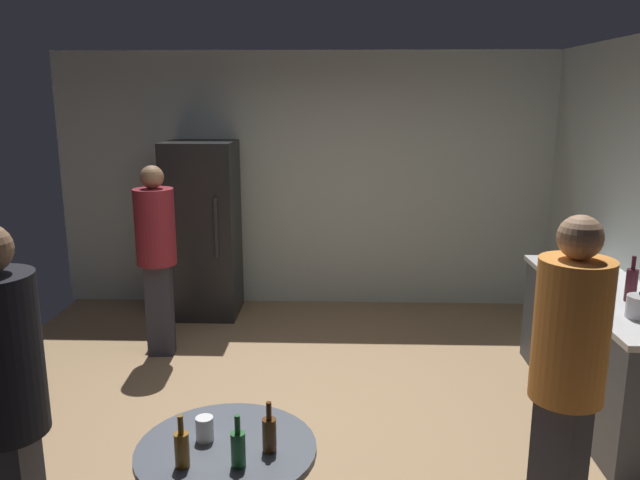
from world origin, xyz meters
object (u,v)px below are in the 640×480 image
refrigerator (203,230)px  person_in_black_shirt (4,395)px  person_in_maroon_shirt (156,246)px  person_in_orange_shirt (568,366)px  beer_bottle_brown (269,433)px  plastic_cup_white (205,429)px  wine_bottle_on_counter (631,284)px  beer_bottle_green (238,448)px  beer_bottle_amber (182,448)px  foreground_table (227,468)px

refrigerator → person_in_black_shirt: 3.91m
refrigerator → person_in_black_shirt: size_ratio=1.02×
person_in_maroon_shirt → person_in_orange_shirt: bearing=42.0°
person_in_orange_shirt → person_in_maroon_shirt: 3.58m
refrigerator → person_in_maroon_shirt: (-0.17, -1.08, 0.08)m
refrigerator → beer_bottle_brown: size_ratio=7.83×
refrigerator → plastic_cup_white: refrigerator is taller
wine_bottle_on_counter → person_in_orange_shirt: 1.58m
beer_bottle_brown → person_in_maroon_shirt: person_in_maroon_shirt is taller
plastic_cup_white → person_in_maroon_shirt: person_in_maroon_shirt is taller
beer_bottle_green → person_in_black_shirt: size_ratio=0.13×
wine_bottle_on_counter → plastic_cup_white: wine_bottle_on_counter is taller
beer_bottle_amber → person_in_orange_shirt: (1.72, 0.43, 0.20)m
beer_bottle_green → person_in_black_shirt: bearing=179.7°
beer_bottle_green → person_in_black_shirt: 0.99m
foreground_table → beer_bottle_amber: beer_bottle_amber is taller
beer_bottle_brown → beer_bottle_amber: bearing=-159.9°
beer_bottle_amber → plastic_cup_white: 0.21m
beer_bottle_brown → beer_bottle_green: 0.17m
foreground_table → wine_bottle_on_counter: bearing=33.2°
beer_bottle_brown → beer_bottle_green: bearing=-134.9°
wine_bottle_on_counter → person_in_maroon_shirt: person_in_maroon_shirt is taller
plastic_cup_white → person_in_orange_shirt: size_ratio=0.06×
refrigerator → beer_bottle_green: 4.03m
refrigerator → beer_bottle_amber: (0.76, -3.92, -0.08)m
wine_bottle_on_counter → plastic_cup_white: 2.99m
wine_bottle_on_counter → person_in_orange_shirt: size_ratio=0.18×
foreground_table → plastic_cup_white: bearing=153.4°
wine_bottle_on_counter → beer_bottle_green: 2.94m
refrigerator → person_in_maroon_shirt: 1.09m
plastic_cup_white → refrigerator: bearing=102.3°
person_in_maroon_shirt → person_in_black_shirt: bearing=-1.7°
refrigerator → foreground_table: size_ratio=2.25×
foreground_table → person_in_maroon_shirt: (-1.08, 2.69, 0.35)m
person_in_orange_shirt → refrigerator: bearing=-90.6°
beer_bottle_brown → plastic_cup_white: beer_bottle_brown is taller
person_in_orange_shirt → person_in_maroon_shirt: person_in_orange_shirt is taller
foreground_table → person_in_orange_shirt: (1.56, 0.28, 0.39)m
beer_bottle_green → foreground_table: bearing=119.0°
plastic_cup_white → person_in_maroon_shirt: size_ratio=0.07×
refrigerator → plastic_cup_white: size_ratio=16.36×
beer_bottle_green → person_in_orange_shirt: (1.48, 0.42, 0.20)m
refrigerator → beer_bottle_amber: size_ratio=7.83×
beer_bottle_brown → person_in_black_shirt: (-1.09, -0.11, 0.22)m
beer_bottle_amber → person_in_maroon_shirt: size_ratio=0.14×
foreground_table → person_in_black_shirt: size_ratio=0.45×
wine_bottle_on_counter → person_in_maroon_shirt: 3.69m
beer_bottle_green → person_in_black_shirt: (-0.97, 0.00, 0.22)m
refrigerator → person_in_orange_shirt: 4.28m
wine_bottle_on_counter → person_in_orange_shirt: (-0.88, -1.32, -0.00)m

